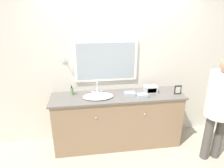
# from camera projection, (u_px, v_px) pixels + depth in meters

# --- Properties ---
(ground_plane) EXTENTS (14.00, 14.00, 0.00)m
(ground_plane) POSITION_uv_depth(u_px,v_px,m) (120.00, 153.00, 3.26)
(ground_plane) COLOR #B2A893
(wall_back) EXTENTS (8.00, 0.18, 2.55)m
(wall_back) POSITION_uv_depth(u_px,v_px,m) (115.00, 68.00, 3.34)
(wall_back) COLOR silver
(wall_back) RESTS_ON ground_plane
(vanity_counter) EXTENTS (2.14, 0.55, 0.91)m
(vanity_counter) POSITION_uv_depth(u_px,v_px,m) (118.00, 120.00, 3.36)
(vanity_counter) COLOR #937556
(vanity_counter) RESTS_ON ground_plane
(sink_basin) EXTENTS (0.47, 0.35, 0.21)m
(sink_basin) POSITION_uv_depth(u_px,v_px,m) (98.00, 96.00, 3.12)
(sink_basin) COLOR white
(sink_basin) RESTS_ON vanity_counter
(soap_bottle) EXTENTS (0.05, 0.05, 0.16)m
(soap_bottle) POSITION_uv_depth(u_px,v_px,m) (72.00, 91.00, 3.20)
(soap_bottle) COLOR #709966
(soap_bottle) RESTS_ON vanity_counter
(appliance_box) EXTENTS (0.21, 0.16, 0.11)m
(appliance_box) POSITION_uv_depth(u_px,v_px,m) (151.00, 89.00, 3.30)
(appliance_box) COLOR #BCBCC1
(appliance_box) RESTS_ON vanity_counter
(picture_frame) EXTENTS (0.12, 0.01, 0.15)m
(picture_frame) POSITION_uv_depth(u_px,v_px,m) (178.00, 90.00, 3.21)
(picture_frame) COLOR black
(picture_frame) RESTS_ON vanity_counter
(hand_towel_near_sink) EXTENTS (0.16, 0.10, 0.05)m
(hand_towel_near_sink) POSITION_uv_depth(u_px,v_px,m) (142.00, 95.00, 3.13)
(hand_towel_near_sink) COLOR #A8B7C6
(hand_towel_near_sink) RESTS_ON vanity_counter
(hand_towel_far_corner) EXTENTS (0.16, 0.11, 0.05)m
(hand_towel_far_corner) POSITION_uv_depth(u_px,v_px,m) (130.00, 94.00, 3.18)
(hand_towel_far_corner) COLOR #A8B7C6
(hand_towel_far_corner) RESTS_ON vanity_counter
(person) EXTENTS (0.42, 0.42, 1.61)m
(person) POSITION_uv_depth(u_px,v_px,m) (221.00, 101.00, 2.84)
(person) COLOR #514C47
(person) RESTS_ON ground_plane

